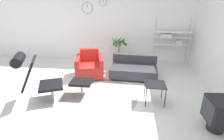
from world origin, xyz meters
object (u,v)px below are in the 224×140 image
object	(u,v)px
ottoman	(81,84)
armchair_red	(90,67)
lounge_chair	(34,74)
side_table	(155,86)
potted_plant	(119,51)
shelf_unit	(172,38)
couch_low	(134,69)
crt_television	(219,113)

from	to	relation	value
ottoman	armchair_red	world-z (taller)	armchair_red
lounge_chair	ottoman	size ratio (longest dim) A/B	2.28
ottoman	side_table	xyz separation A→B (m)	(1.76, -0.15, 0.13)
ottoman	side_table	bearing A→B (deg)	-4.92
ottoman	potted_plant	bearing A→B (deg)	72.75
side_table	shelf_unit	size ratio (longest dim) A/B	0.28
side_table	shelf_unit	world-z (taller)	shelf_unit
ottoman	couch_low	xyz separation A→B (m)	(1.30, 1.37, -0.08)
potted_plant	shelf_unit	world-z (taller)	shelf_unit
side_table	potted_plant	world-z (taller)	potted_plant
armchair_red	couch_low	size ratio (longest dim) A/B	0.68
ottoman	armchair_red	distance (m)	1.23
shelf_unit	ottoman	bearing A→B (deg)	-135.29
potted_plant	couch_low	bearing A→B (deg)	-62.32
armchair_red	potted_plant	world-z (taller)	potted_plant
couch_low	crt_television	world-z (taller)	crt_television
ottoman	shelf_unit	world-z (taller)	shelf_unit
ottoman	potted_plant	size ratio (longest dim) A/B	0.48
side_table	shelf_unit	bearing A→B (deg)	72.81
lounge_chair	side_table	size ratio (longest dim) A/B	2.43
shelf_unit	side_table	bearing A→B (deg)	-107.19
armchair_red	crt_television	bearing A→B (deg)	130.75
lounge_chair	shelf_unit	bearing A→B (deg)	107.29
ottoman	crt_television	distance (m)	2.95
armchair_red	couch_low	bearing A→B (deg)	174.04
armchair_red	shelf_unit	distance (m)	3.08
potted_plant	lounge_chair	bearing A→B (deg)	-121.24
ottoman	couch_low	distance (m)	1.89
shelf_unit	crt_television	bearing A→B (deg)	-87.12
crt_television	shelf_unit	bearing A→B (deg)	-0.30
lounge_chair	armchair_red	xyz separation A→B (m)	(0.88, 1.63, -0.41)
lounge_chair	crt_television	distance (m)	3.80
crt_television	couch_low	bearing A→B (deg)	29.30
lounge_chair	ottoman	distance (m)	1.11
couch_low	side_table	bearing A→B (deg)	110.95
crt_television	potted_plant	bearing A→B (deg)	27.86
lounge_chair	ottoman	bearing A→B (deg)	90.00
ottoman	side_table	size ratio (longest dim) A/B	1.06
lounge_chair	ottoman	world-z (taller)	lounge_chair
couch_low	crt_television	xyz separation A→B (m)	(1.49, -2.34, 0.14)
potted_plant	shelf_unit	xyz separation A→B (m)	(1.86, 0.17, 0.48)
crt_television	shelf_unit	size ratio (longest dim) A/B	0.37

